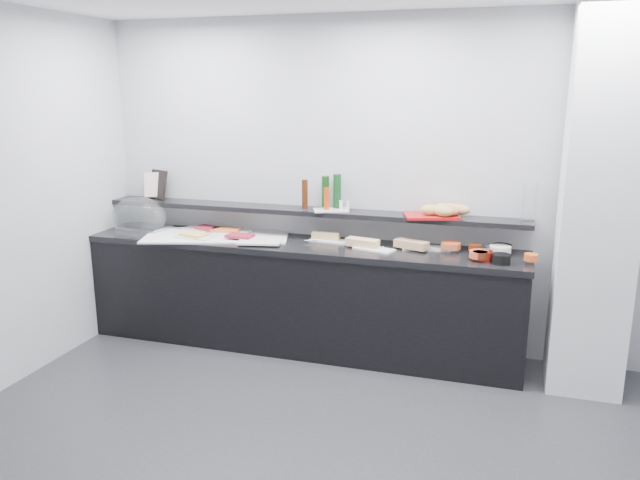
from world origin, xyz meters
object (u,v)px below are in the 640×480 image
(carafe, at_px, (530,201))
(condiment_tray, at_px, (331,210))
(sandwich_plate_mid, at_px, (374,249))
(bread_tray, at_px, (431,216))
(cloche_base, at_px, (145,228))
(framed_print, at_px, (158,184))

(carafe, bearing_deg, condiment_tray, -177.72)
(sandwich_plate_mid, relative_size, bread_tray, 0.78)
(cloche_base, xyz_separation_m, framed_print, (0.03, 0.21, 0.36))
(condiment_tray, height_order, carafe, carafe)
(cloche_base, height_order, carafe, carafe)
(condiment_tray, distance_m, carafe, 1.54)
(sandwich_plate_mid, bearing_deg, framed_print, -170.78)
(cloche_base, relative_size, bread_tray, 1.04)
(condiment_tray, height_order, bread_tray, bread_tray)
(sandwich_plate_mid, bearing_deg, cloche_base, -164.93)
(carafe, bearing_deg, framed_print, 179.43)
(carafe, bearing_deg, sandwich_plate_mid, -167.03)
(cloche_base, relative_size, sandwich_plate_mid, 1.34)
(framed_print, bearing_deg, sandwich_plate_mid, 16.05)
(cloche_base, xyz_separation_m, condiment_tray, (1.69, 0.12, 0.24))
(sandwich_plate_mid, xyz_separation_m, condiment_tray, (-0.41, 0.20, 0.25))
(cloche_base, bearing_deg, bread_tray, 9.62)
(sandwich_plate_mid, distance_m, framed_print, 2.12)
(sandwich_plate_mid, xyz_separation_m, bread_tray, (0.40, 0.20, 0.25))
(bread_tray, distance_m, carafe, 0.74)
(carafe, bearing_deg, cloche_base, -176.81)
(cloche_base, xyz_separation_m, bread_tray, (2.50, 0.12, 0.24))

